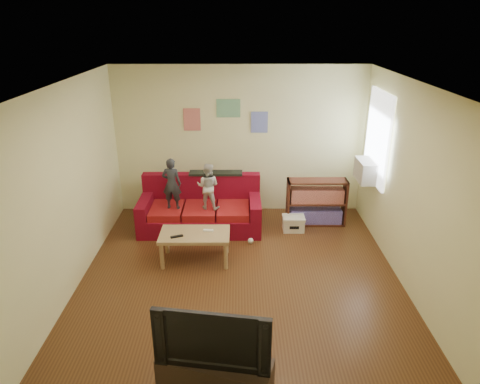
{
  "coord_description": "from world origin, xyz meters",
  "views": [
    {
      "loc": [
        -0.02,
        -5.03,
        3.46
      ],
      "look_at": [
        0.0,
        0.8,
        1.05
      ],
      "focal_mm": 32.0,
      "sensor_mm": 36.0,
      "label": 1
    }
  ],
  "objects_px": {
    "child_a": "(172,184)",
    "tv_stand": "(215,376)",
    "file_box": "(293,223)",
    "child_b": "(208,186)",
    "coffee_table": "(195,237)",
    "television": "(214,334)",
    "sofa": "(201,210)",
    "bookshelf": "(316,204)"
  },
  "relations": [
    {
      "from": "child_a",
      "to": "tv_stand",
      "type": "distance_m",
      "value": 3.63
    },
    {
      "from": "file_box",
      "to": "tv_stand",
      "type": "distance_m",
      "value": 3.66
    },
    {
      "from": "child_a",
      "to": "child_b",
      "type": "bearing_deg",
      "value": -173.02
    },
    {
      "from": "file_box",
      "to": "coffee_table",
      "type": "bearing_deg",
      "value": -148.38
    },
    {
      "from": "file_box",
      "to": "tv_stand",
      "type": "xyz_separation_m",
      "value": [
        -1.18,
        -3.47,
        0.08
      ]
    },
    {
      "from": "television",
      "to": "coffee_table",
      "type": "bearing_deg",
      "value": 108.4
    },
    {
      "from": "child_a",
      "to": "file_box",
      "type": "bearing_deg",
      "value": -172.62
    },
    {
      "from": "sofa",
      "to": "child_b",
      "type": "height_order",
      "value": "child_b"
    },
    {
      "from": "sofa",
      "to": "tv_stand",
      "type": "distance_m",
      "value": 3.65
    },
    {
      "from": "child_b",
      "to": "television",
      "type": "height_order",
      "value": "child_b"
    },
    {
      "from": "tv_stand",
      "to": "television",
      "type": "bearing_deg",
      "value": -163.19
    },
    {
      "from": "tv_stand",
      "to": "child_a",
      "type": "bearing_deg",
      "value": 121.14
    },
    {
      "from": "child_b",
      "to": "television",
      "type": "distance_m",
      "value": 3.46
    },
    {
      "from": "child_a",
      "to": "file_box",
      "type": "distance_m",
      "value": 2.19
    },
    {
      "from": "coffee_table",
      "to": "file_box",
      "type": "bearing_deg",
      "value": 31.62
    },
    {
      "from": "bookshelf",
      "to": "tv_stand",
      "type": "relative_size",
      "value": 0.94
    },
    {
      "from": "child_a",
      "to": "television",
      "type": "relative_size",
      "value": 0.81
    },
    {
      "from": "file_box",
      "to": "tv_stand",
      "type": "bearing_deg",
      "value": -108.78
    },
    {
      "from": "sofa",
      "to": "television",
      "type": "relative_size",
      "value": 1.9
    },
    {
      "from": "child_a",
      "to": "bookshelf",
      "type": "height_order",
      "value": "child_a"
    },
    {
      "from": "child_a",
      "to": "bookshelf",
      "type": "relative_size",
      "value": 0.85
    },
    {
      "from": "child_b",
      "to": "bookshelf",
      "type": "bearing_deg",
      "value": -158.71
    },
    {
      "from": "child_b",
      "to": "tv_stand",
      "type": "bearing_deg",
      "value": 107.36
    },
    {
      "from": "sofa",
      "to": "coffee_table",
      "type": "distance_m",
      "value": 1.15
    },
    {
      "from": "child_b",
      "to": "tv_stand",
      "type": "xyz_separation_m",
      "value": [
        0.28,
        -3.45,
        -0.62
      ]
    },
    {
      "from": "child_b",
      "to": "coffee_table",
      "type": "relative_size",
      "value": 0.76
    },
    {
      "from": "sofa",
      "to": "file_box",
      "type": "height_order",
      "value": "sofa"
    },
    {
      "from": "bookshelf",
      "to": "coffee_table",
      "type": "bearing_deg",
      "value": -148.17
    },
    {
      "from": "coffee_table",
      "to": "television",
      "type": "relative_size",
      "value": 0.95
    },
    {
      "from": "child_a",
      "to": "television",
      "type": "distance_m",
      "value": 3.57
    },
    {
      "from": "bookshelf",
      "to": "child_a",
      "type": "bearing_deg",
      "value": -173.47
    },
    {
      "from": "child_a",
      "to": "coffee_table",
      "type": "relative_size",
      "value": 0.85
    },
    {
      "from": "coffee_table",
      "to": "file_box",
      "type": "relative_size",
      "value": 2.75
    },
    {
      "from": "child_a",
      "to": "child_b",
      "type": "height_order",
      "value": "child_a"
    },
    {
      "from": "child_a",
      "to": "child_b",
      "type": "relative_size",
      "value": 1.11
    },
    {
      "from": "television",
      "to": "child_b",
      "type": "bearing_deg",
      "value": 103.36
    },
    {
      "from": "file_box",
      "to": "television",
      "type": "xyz_separation_m",
      "value": [
        -1.18,
        -3.47,
        0.6
      ]
    },
    {
      "from": "tv_stand",
      "to": "sofa",
      "type": "bearing_deg",
      "value": 113.57
    },
    {
      "from": "bookshelf",
      "to": "file_box",
      "type": "relative_size",
      "value": 2.75
    },
    {
      "from": "child_b",
      "to": "child_a",
      "type": "bearing_deg",
      "value": 12.7
    },
    {
      "from": "sofa",
      "to": "file_box",
      "type": "xyz_separation_m",
      "value": [
        1.61,
        -0.16,
        -0.17
      ]
    },
    {
      "from": "child_a",
      "to": "file_box",
      "type": "xyz_separation_m",
      "value": [
        2.06,
        0.01,
        -0.75
      ]
    }
  ]
}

